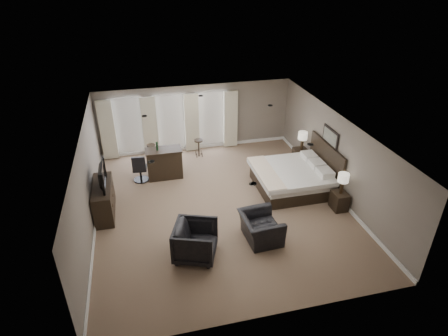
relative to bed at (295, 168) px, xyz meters
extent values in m
cube|color=#77604B|center=(-2.58, -0.46, -0.75)|extent=(7.60, 8.60, 0.04)
cube|color=silver|center=(-2.58, -0.46, 1.85)|extent=(7.60, 8.60, 0.04)
cube|color=slate|center=(-2.58, 3.79, 0.55)|extent=(7.50, 0.04, 2.60)
cube|color=slate|center=(-2.58, -4.71, 0.55)|extent=(7.50, 0.04, 2.60)
cube|color=slate|center=(-6.33, -0.46, 0.55)|extent=(0.04, 8.50, 2.60)
cube|color=slate|center=(1.17, -0.46, 0.55)|extent=(0.04, 8.50, 2.60)
cube|color=silver|center=(-5.18, 3.73, 0.50)|extent=(1.15, 0.04, 2.05)
cube|color=silver|center=(-3.58, 3.73, 0.50)|extent=(1.15, 0.04, 2.05)
cube|color=silver|center=(-1.98, 3.73, 0.50)|extent=(1.15, 0.04, 2.05)
cube|color=beige|center=(-5.93, 3.61, 0.43)|extent=(0.55, 0.12, 2.30)
cube|color=beige|center=(-4.38, 3.61, 0.43)|extent=(0.55, 0.12, 2.30)
cube|color=beige|center=(-2.78, 3.61, 0.43)|extent=(0.55, 0.12, 2.30)
cube|color=beige|center=(-1.23, 3.61, 0.43)|extent=(0.55, 0.12, 2.30)
cube|color=silver|center=(0.00, 0.00, 0.00)|extent=(2.36, 2.25, 1.50)
cube|color=black|center=(0.89, -1.45, -0.47)|extent=(0.42, 0.52, 0.56)
cube|color=black|center=(0.89, 1.45, -0.43)|extent=(0.47, 0.58, 0.63)
cube|color=beige|center=(0.89, -1.45, 0.15)|extent=(0.32, 0.32, 0.67)
cube|color=beige|center=(0.89, 1.45, 0.23)|extent=(0.34, 0.34, 0.69)
cube|color=slate|center=(1.12, 0.00, 1.00)|extent=(0.04, 0.96, 0.56)
cube|color=black|center=(-6.03, -0.01, -0.27)|extent=(0.53, 1.66, 0.96)
imported|color=black|center=(-6.03, -0.01, 0.29)|extent=(0.66, 1.15, 0.15)
imported|color=black|center=(-1.89, -2.23, -0.25)|extent=(0.82, 1.19, 1.00)
imported|color=black|center=(-3.71, -2.51, -0.22)|extent=(1.25, 1.29, 1.05)
cube|color=black|center=(-4.06, 1.75, -0.21)|extent=(1.23, 0.64, 1.07)
cube|color=black|center=(-4.43, 3.07, -0.41)|extent=(0.38, 0.38, 0.67)
cube|color=black|center=(-2.64, 3.03, -0.40)|extent=(0.38, 0.38, 0.70)
cube|color=black|center=(-4.91, 1.69, -0.24)|extent=(0.56, 0.56, 1.01)
camera|label=1|loc=(-4.73, -9.80, 5.91)|focal=30.00mm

